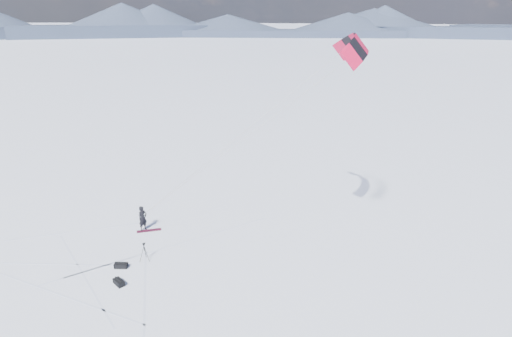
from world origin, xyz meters
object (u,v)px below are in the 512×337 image
at_px(snowkiter, 144,230).
at_px(gear_bag_a, 121,265).
at_px(snowboard, 149,231).
at_px(gear_bag_b, 119,282).
at_px(tripod, 144,249).

xyz_separation_m(snowkiter, gear_bag_a, (1.54, -4.44, 0.15)).
bearing_deg(snowboard, gear_bag_b, -106.32).
bearing_deg(tripod, snowkiter, 132.16).
distance_m(snowkiter, gear_bag_b, 6.38).
distance_m(tripod, gear_bag_b, 2.71).
xyz_separation_m(gear_bag_a, gear_bag_b, (0.96, -1.43, 0.00)).
relative_size(tripod, gear_bag_b, 1.38).
height_order(snowkiter, gear_bag_b, snowkiter).
relative_size(gear_bag_a, gear_bag_b, 0.99).
distance_m(snowboard, gear_bag_a, 4.62).
height_order(snowkiter, snowboard, snowkiter).
bearing_deg(gear_bag_b, snowboard, 134.67).
xyz_separation_m(snowboard, gear_bag_b, (2.11, -5.91, 0.13)).
distance_m(gear_bag_a, gear_bag_b, 1.73).
bearing_deg(snowkiter, gear_bag_b, -139.78).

